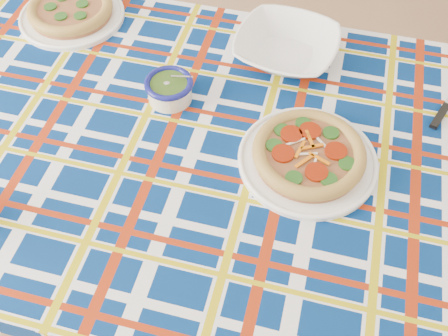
{
  "coord_description": "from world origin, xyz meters",
  "views": [
    {
      "loc": [
        0.48,
        -0.94,
        1.6
      ],
      "look_at": [
        0.53,
        -0.31,
        0.75
      ],
      "focal_mm": 40.0,
      "sensor_mm": 36.0,
      "label": 1
    }
  ],
  "objects_px": {
    "main_focaccia_plate": "(309,154)",
    "pesto_bowl": "(169,88)",
    "serving_bowl": "(286,48)",
    "dining_table": "(226,166)"
  },
  "relations": [
    {
      "from": "dining_table",
      "to": "main_focaccia_plate",
      "type": "distance_m",
      "value": 0.21
    },
    {
      "from": "dining_table",
      "to": "serving_bowl",
      "type": "xyz_separation_m",
      "value": [
        0.18,
        0.28,
        0.11
      ]
    },
    {
      "from": "main_focaccia_plate",
      "to": "serving_bowl",
      "type": "height_order",
      "value": "serving_bowl"
    },
    {
      "from": "dining_table",
      "to": "main_focaccia_plate",
      "type": "height_order",
      "value": "main_focaccia_plate"
    },
    {
      "from": "main_focaccia_plate",
      "to": "pesto_bowl",
      "type": "height_order",
      "value": "pesto_bowl"
    },
    {
      "from": "main_focaccia_plate",
      "to": "pesto_bowl",
      "type": "bearing_deg",
      "value": 142.8
    },
    {
      "from": "dining_table",
      "to": "pesto_bowl",
      "type": "relative_size",
      "value": 15.18
    },
    {
      "from": "dining_table",
      "to": "serving_bowl",
      "type": "relative_size",
      "value": 6.79
    },
    {
      "from": "pesto_bowl",
      "to": "main_focaccia_plate",
      "type": "bearing_deg",
      "value": -37.2
    },
    {
      "from": "main_focaccia_plate",
      "to": "serving_bowl",
      "type": "xyz_separation_m",
      "value": [
        0.01,
        0.35,
        0.0
      ]
    }
  ]
}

